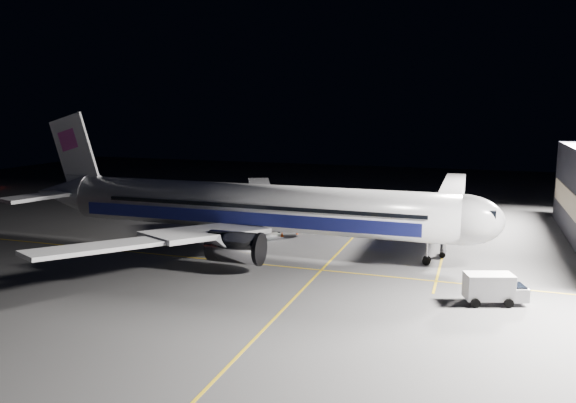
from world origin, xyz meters
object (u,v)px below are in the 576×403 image
at_px(airliner, 247,208).
at_px(safety_cone_c, 297,232).
at_px(service_truck, 494,288).
at_px(safety_cone_a, 227,228).
at_px(baggage_tug, 273,226).
at_px(jet_bridge, 451,199).
at_px(safety_cone_b, 282,234).

relative_size(airliner, safety_cone_c, 113.35).
relative_size(service_truck, safety_cone_c, 10.61).
bearing_deg(safety_cone_a, airliner, -51.80).
bearing_deg(baggage_tug, service_truck, -55.72).
bearing_deg(safety_cone_c, safety_cone_a, -176.91).
bearing_deg(airliner, safety_cone_a, 128.20).
bearing_deg(safety_cone_a, baggage_tug, 9.40).
xyz_separation_m(airliner, jet_bridge, (23.08, 18.06, -0.58)).
bearing_deg(safety_cone_c, baggage_tug, 171.83).
distance_m(service_truck, safety_cone_a, 40.49).
relative_size(service_truck, safety_cone_a, 11.14).
height_order(service_truck, safety_cone_b, service_truck).
xyz_separation_m(baggage_tug, safety_cone_b, (2.22, -2.47, -0.41)).
bearing_deg(jet_bridge, airliner, -141.96).
relative_size(service_truck, safety_cone_b, 8.49).
bearing_deg(safety_cone_b, airliner, -104.20).
distance_m(baggage_tug, safety_cone_c, 3.78).
relative_size(safety_cone_a, safety_cone_c, 0.95).
bearing_deg(airliner, safety_cone_b, 75.80).
xyz_separation_m(jet_bridge, service_truck, (5.32, -29.02, -3.11)).
xyz_separation_m(baggage_tug, safety_cone_a, (-6.58, -1.09, -0.49)).
xyz_separation_m(jet_bridge, safety_cone_b, (-21.20, -10.64, -4.24)).
relative_size(baggage_tug, safety_cone_a, 5.23).
height_order(safety_cone_a, safety_cone_c, safety_cone_c).
distance_m(baggage_tug, safety_cone_a, 6.69).
xyz_separation_m(jet_bridge, safety_cone_a, (-30.00, -9.26, -4.32)).
bearing_deg(safety_cone_c, service_truck, -39.08).
relative_size(jet_bridge, safety_cone_c, 63.42).
relative_size(airliner, safety_cone_b, 90.68).
height_order(airliner, safety_cone_c, airliner).
height_order(jet_bridge, safety_cone_c, jet_bridge).
bearing_deg(baggage_tug, safety_cone_b, -67.86).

